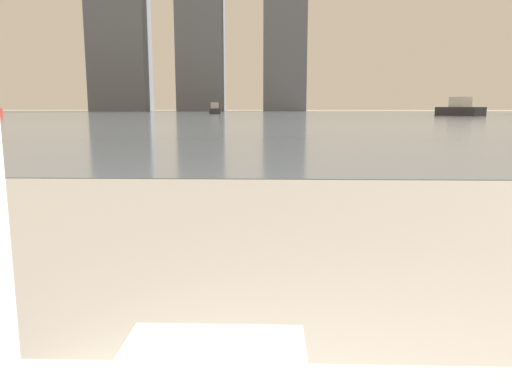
# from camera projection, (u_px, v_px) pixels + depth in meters

# --- Properties ---
(harbor_water) EXTENTS (180.00, 110.00, 0.01)m
(harbor_water) POSITION_uv_depth(u_px,v_px,m) (273.00, 115.00, 61.07)
(harbor_water) COLOR slate
(harbor_water) RESTS_ON ground_plane
(harbor_boat_1) EXTENTS (4.27, 5.68, 2.05)m
(harbor_boat_1) POSITION_uv_depth(u_px,v_px,m) (460.00, 109.00, 55.14)
(harbor_boat_1) COLOR #2D2D33
(harbor_boat_1) RESTS_ON harbor_water
(harbor_boat_4) EXTENTS (2.12, 4.43, 1.59)m
(harbor_boat_4) POSITION_uv_depth(u_px,v_px,m) (215.00, 110.00, 70.42)
(harbor_boat_4) COLOR #2D2D33
(harbor_boat_4) RESTS_ON harbor_water
(skyline_tower_0) EXTENTS (13.11, 8.58, 25.75)m
(skyline_tower_0) POSITION_uv_depth(u_px,v_px,m) (120.00, 55.00, 115.18)
(skyline_tower_0) COLOR slate
(skyline_tower_0) RESTS_ON ground_plane
(skyline_tower_1) EXTENTS (10.49, 8.25, 40.20)m
(skyline_tower_1) POSITION_uv_depth(u_px,v_px,m) (200.00, 22.00, 113.37)
(skyline_tower_1) COLOR slate
(skyline_tower_1) RESTS_ON ground_plane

